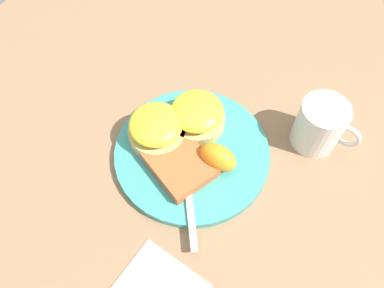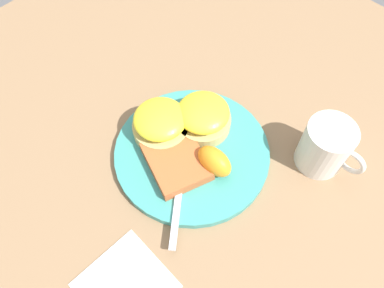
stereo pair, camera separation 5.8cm
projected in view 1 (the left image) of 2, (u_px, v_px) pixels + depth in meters
ground_plane at (192, 155)px, 0.61m from camera, size 1.10×1.10×0.00m
plate at (192, 153)px, 0.61m from camera, size 0.25×0.25×0.01m
sandwich_benedict_left at (197, 115)px, 0.61m from camera, size 0.09×0.09×0.05m
sandwich_benedict_right at (156, 129)px, 0.59m from camera, size 0.09×0.09×0.05m
hashbrown_patty at (178, 163)px, 0.58m from camera, size 0.12×0.11×0.02m
orange_wedge at (217, 159)px, 0.57m from camera, size 0.06×0.04×0.04m
fork at (187, 178)px, 0.57m from camera, size 0.14×0.17×0.00m
cup at (320, 125)px, 0.59m from camera, size 0.10×0.07×0.09m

